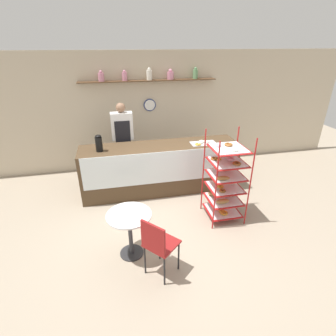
{
  "coord_description": "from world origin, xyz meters",
  "views": [
    {
      "loc": [
        -0.89,
        -3.63,
        2.85
      ],
      "look_at": [
        0.0,
        0.4,
        0.86
      ],
      "focal_mm": 28.0,
      "sensor_mm": 36.0,
      "label": 1
    }
  ],
  "objects_px": {
    "cafe_chair": "(158,243)",
    "coffee_carafe": "(99,143)",
    "pastry_rack": "(225,181)",
    "person_worker": "(123,141)",
    "cafe_table": "(130,225)",
    "donut_tray_counter": "(202,143)"
  },
  "relations": [
    {
      "from": "donut_tray_counter",
      "to": "coffee_carafe",
      "type": "bearing_deg",
      "value": 178.9
    },
    {
      "from": "cafe_table",
      "to": "donut_tray_counter",
      "type": "xyz_separation_m",
      "value": [
        1.63,
        1.66,
        0.5
      ]
    },
    {
      "from": "cafe_table",
      "to": "coffee_carafe",
      "type": "distance_m",
      "value": 1.85
    },
    {
      "from": "person_worker",
      "to": "coffee_carafe",
      "type": "xyz_separation_m",
      "value": [
        -0.47,
        -0.61,
        0.2
      ]
    },
    {
      "from": "person_worker",
      "to": "donut_tray_counter",
      "type": "bearing_deg",
      "value": -22.78
    },
    {
      "from": "person_worker",
      "to": "cafe_chair",
      "type": "relative_size",
      "value": 1.96
    },
    {
      "from": "cafe_chair",
      "to": "person_worker",
      "type": "bearing_deg",
      "value": -37.18
    },
    {
      "from": "coffee_carafe",
      "to": "cafe_chair",
      "type": "bearing_deg",
      "value": -72.25
    },
    {
      "from": "pastry_rack",
      "to": "coffee_carafe",
      "type": "bearing_deg",
      "value": 151.59
    },
    {
      "from": "pastry_rack",
      "to": "person_worker",
      "type": "bearing_deg",
      "value": 132.66
    },
    {
      "from": "cafe_table",
      "to": "cafe_chair",
      "type": "bearing_deg",
      "value": -56.59
    },
    {
      "from": "cafe_table",
      "to": "coffee_carafe",
      "type": "bearing_deg",
      "value": 102.66
    },
    {
      "from": "person_worker",
      "to": "cafe_table",
      "type": "relative_size",
      "value": 2.48
    },
    {
      "from": "cafe_table",
      "to": "coffee_carafe",
      "type": "height_order",
      "value": "coffee_carafe"
    },
    {
      "from": "cafe_chair",
      "to": "coffee_carafe",
      "type": "bearing_deg",
      "value": -24.1
    },
    {
      "from": "cafe_chair",
      "to": "donut_tray_counter",
      "type": "height_order",
      "value": "donut_tray_counter"
    },
    {
      "from": "donut_tray_counter",
      "to": "cafe_table",
      "type": "bearing_deg",
      "value": -134.43
    },
    {
      "from": "person_worker",
      "to": "coffee_carafe",
      "type": "relative_size",
      "value": 5.51
    },
    {
      "from": "cafe_chair",
      "to": "coffee_carafe",
      "type": "distance_m",
      "value": 2.36
    },
    {
      "from": "coffee_carafe",
      "to": "donut_tray_counter",
      "type": "bearing_deg",
      "value": -1.1
    },
    {
      "from": "pastry_rack",
      "to": "donut_tray_counter",
      "type": "xyz_separation_m",
      "value": [
        -0.04,
        1.07,
        0.31
      ]
    },
    {
      "from": "pastry_rack",
      "to": "cafe_chair",
      "type": "bearing_deg",
      "value": -141.8
    }
  ]
}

